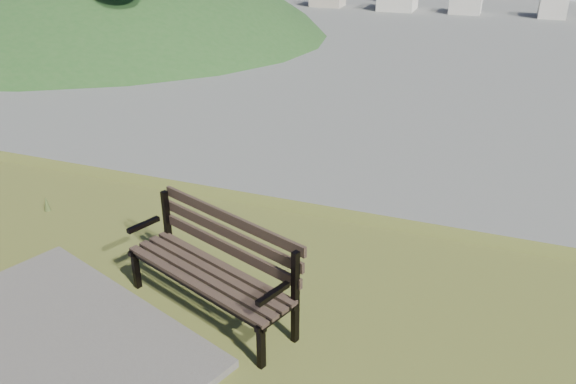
% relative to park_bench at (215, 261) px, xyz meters
% --- Properties ---
extents(park_bench, '(1.79, 1.11, 0.89)m').
position_rel_park_bench_xyz_m(park_bench, '(0.00, 0.00, 0.00)').
color(park_bench, '#423226').
rests_on(park_bench, hilltop_mesa).
extents(green_wooded_hill, '(181.44, 145.15, 90.72)m').
position_rel_park_bench_xyz_m(green_wooded_hill, '(-118.03, 126.77, -25.37)').
color(green_wooded_hill, '#1D4018').
rests_on(green_wooded_hill, ground).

